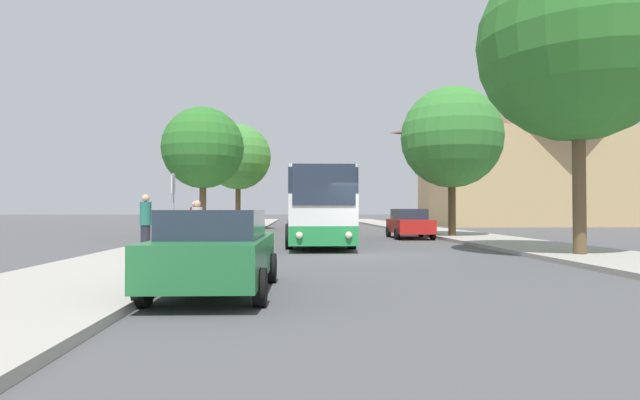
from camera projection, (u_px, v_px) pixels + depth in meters
name	position (u px, v px, depth m)	size (l,w,h in m)	color
ground_plane	(369.00, 255.00, 17.13)	(300.00, 300.00, 0.00)	#4C4C4F
sidewalk_left	(162.00, 253.00, 16.78)	(4.00, 120.00, 0.15)	#A39E93
sidewalk_right	(567.00, 252.00, 17.48)	(4.00, 120.00, 0.15)	#A39E93
building_right_background	(535.00, 162.00, 50.07)	(20.95, 12.05, 12.78)	tan
bus_front	(317.00, 206.00, 22.95)	(2.78, 11.28, 3.18)	#238942
bus_middle	(312.00, 205.00, 37.34)	(3.05, 11.35, 3.52)	#2D2D2D
bus_rear	(308.00, 208.00, 52.63)	(2.98, 10.44, 3.32)	silver
parked_car_left_curb	(216.00, 250.00, 9.22)	(2.11, 4.31, 1.54)	#236B38
parked_car_right_near	(409.00, 223.00, 27.07)	(2.13, 4.27, 1.60)	red
bus_stop_sign	(173.00, 203.00, 16.61)	(0.08, 0.45, 2.62)	gray
pedestrian_waiting_near	(197.00, 226.00, 16.46)	(0.36, 0.36, 1.71)	#23232D
pedestrian_waiting_far	(195.00, 224.00, 18.44)	(0.36, 0.36, 1.72)	#23232D
pedestrian_walking_back	(146.00, 223.00, 16.11)	(0.36, 0.36, 1.90)	#23232D
tree_left_near	(203.00, 148.00, 29.75)	(4.86, 4.86, 7.54)	brown
tree_left_far	(238.00, 157.00, 38.93)	(5.12, 5.12, 8.10)	brown
tree_right_near	(452.00, 137.00, 27.12)	(5.50, 5.50, 8.10)	#513D23
tree_right_mid	(578.00, 43.00, 15.91)	(6.27, 6.27, 9.87)	brown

